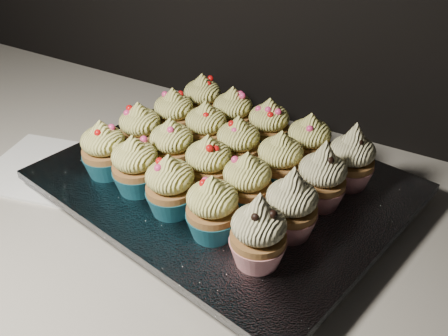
% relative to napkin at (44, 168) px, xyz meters
% --- Properties ---
extents(worktop, '(2.44, 0.64, 0.04)m').
position_rel_napkin_xyz_m(worktop, '(0.22, 0.04, -0.02)').
color(worktop, beige).
rests_on(worktop, cabinet).
extents(napkin, '(0.20, 0.20, 0.00)m').
position_rel_napkin_xyz_m(napkin, '(0.00, 0.00, 0.00)').
color(napkin, white).
rests_on(napkin, worktop).
extents(baking_tray, '(0.48, 0.40, 0.02)m').
position_rel_napkin_xyz_m(baking_tray, '(0.28, 0.08, 0.01)').
color(baking_tray, black).
rests_on(baking_tray, worktop).
extents(foil_lining, '(0.52, 0.44, 0.01)m').
position_rel_napkin_xyz_m(foil_lining, '(0.28, 0.08, 0.03)').
color(foil_lining, silver).
rests_on(foil_lining, baking_tray).
extents(cupcake_0, '(0.06, 0.06, 0.08)m').
position_rel_napkin_xyz_m(cupcake_0, '(0.13, 0.01, 0.07)').
color(cupcake_0, '#196479').
rests_on(cupcake_0, foil_lining).
extents(cupcake_1, '(0.06, 0.06, 0.08)m').
position_rel_napkin_xyz_m(cupcake_1, '(0.19, -0.00, 0.07)').
color(cupcake_1, '#196479').
rests_on(cupcake_1, foil_lining).
extents(cupcake_2, '(0.06, 0.06, 0.08)m').
position_rel_napkin_xyz_m(cupcake_2, '(0.26, -0.02, 0.07)').
color(cupcake_2, '#196479').
rests_on(cupcake_2, foil_lining).
extents(cupcake_3, '(0.06, 0.06, 0.08)m').
position_rel_napkin_xyz_m(cupcake_3, '(0.33, -0.03, 0.07)').
color(cupcake_3, '#196479').
rests_on(cupcake_3, foil_lining).
extents(cupcake_4, '(0.06, 0.06, 0.10)m').
position_rel_napkin_xyz_m(cupcake_4, '(0.39, -0.04, 0.07)').
color(cupcake_4, '#B11825').
rests_on(cupcake_4, foil_lining).
extents(cupcake_5, '(0.06, 0.06, 0.08)m').
position_rel_napkin_xyz_m(cupcake_5, '(0.14, 0.07, 0.07)').
color(cupcake_5, '#196479').
rests_on(cupcake_5, foil_lining).
extents(cupcake_6, '(0.06, 0.06, 0.08)m').
position_rel_napkin_xyz_m(cupcake_6, '(0.21, 0.06, 0.07)').
color(cupcake_6, '#196479').
rests_on(cupcake_6, foil_lining).
extents(cupcake_7, '(0.06, 0.06, 0.08)m').
position_rel_napkin_xyz_m(cupcake_7, '(0.27, 0.05, 0.07)').
color(cupcake_7, '#196479').
rests_on(cupcake_7, foil_lining).
extents(cupcake_8, '(0.06, 0.06, 0.08)m').
position_rel_napkin_xyz_m(cupcake_8, '(0.34, 0.04, 0.07)').
color(cupcake_8, '#196479').
rests_on(cupcake_8, foil_lining).
extents(cupcake_9, '(0.06, 0.06, 0.10)m').
position_rel_napkin_xyz_m(cupcake_9, '(0.40, 0.02, 0.07)').
color(cupcake_9, '#B11825').
rests_on(cupcake_9, foil_lining).
extents(cupcake_10, '(0.06, 0.06, 0.08)m').
position_rel_napkin_xyz_m(cupcake_10, '(0.15, 0.14, 0.07)').
color(cupcake_10, '#196479').
rests_on(cupcake_10, foil_lining).
extents(cupcake_11, '(0.06, 0.06, 0.08)m').
position_rel_napkin_xyz_m(cupcake_11, '(0.22, 0.13, 0.07)').
color(cupcake_11, '#196479').
rests_on(cupcake_11, foil_lining).
extents(cupcake_12, '(0.06, 0.06, 0.08)m').
position_rel_napkin_xyz_m(cupcake_12, '(0.28, 0.11, 0.07)').
color(cupcake_12, '#196479').
rests_on(cupcake_12, foil_lining).
extents(cupcake_13, '(0.06, 0.06, 0.08)m').
position_rel_napkin_xyz_m(cupcake_13, '(0.35, 0.10, 0.07)').
color(cupcake_13, '#196479').
rests_on(cupcake_13, foil_lining).
extents(cupcake_14, '(0.06, 0.06, 0.10)m').
position_rel_napkin_xyz_m(cupcake_14, '(0.41, 0.09, 0.07)').
color(cupcake_14, '#B11825').
rests_on(cupcake_14, foil_lining).
extents(cupcake_15, '(0.06, 0.06, 0.08)m').
position_rel_napkin_xyz_m(cupcake_15, '(0.16, 0.21, 0.07)').
color(cupcake_15, '#196479').
rests_on(cupcake_15, foil_lining).
extents(cupcake_16, '(0.06, 0.06, 0.08)m').
position_rel_napkin_xyz_m(cupcake_16, '(0.23, 0.19, 0.07)').
color(cupcake_16, '#196479').
rests_on(cupcake_16, foil_lining).
extents(cupcake_17, '(0.06, 0.06, 0.08)m').
position_rel_napkin_xyz_m(cupcake_17, '(0.29, 0.18, 0.07)').
color(cupcake_17, '#196479').
rests_on(cupcake_17, foil_lining).
extents(cupcake_18, '(0.06, 0.06, 0.08)m').
position_rel_napkin_xyz_m(cupcake_18, '(0.36, 0.17, 0.07)').
color(cupcake_18, '#196479').
rests_on(cupcake_18, foil_lining).
extents(cupcake_19, '(0.06, 0.06, 0.10)m').
position_rel_napkin_xyz_m(cupcake_19, '(0.43, 0.15, 0.07)').
color(cupcake_19, '#B11825').
rests_on(cupcake_19, foil_lining).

